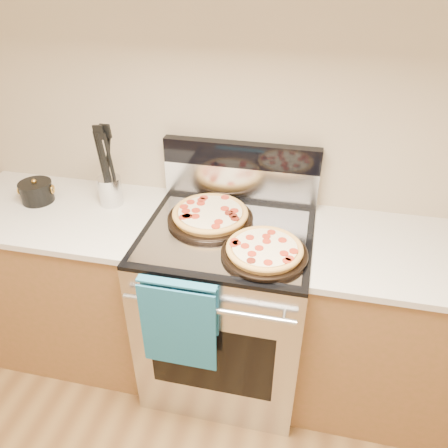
% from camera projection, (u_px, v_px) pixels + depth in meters
% --- Properties ---
extents(wall_back, '(4.00, 0.00, 4.00)m').
position_uv_depth(wall_back, '(244.00, 113.00, 2.01)').
color(wall_back, tan).
rests_on(wall_back, ground).
extents(range_body, '(0.76, 0.68, 0.90)m').
position_uv_depth(range_body, '(227.00, 309.00, 2.21)').
color(range_body, '#B7B7BC').
rests_on(range_body, ground).
extents(oven_window, '(0.56, 0.01, 0.40)m').
position_uv_depth(oven_window, '(211.00, 361.00, 1.94)').
color(oven_window, black).
rests_on(oven_window, range_body).
extents(cooktop, '(0.76, 0.68, 0.02)m').
position_uv_depth(cooktop, '(227.00, 234.00, 1.96)').
color(cooktop, black).
rests_on(cooktop, range_body).
extents(backsplash_lower, '(0.76, 0.06, 0.18)m').
position_uv_depth(backsplash_lower, '(240.00, 183.00, 2.16)').
color(backsplash_lower, silver).
rests_on(backsplash_lower, cooktop).
extents(backsplash_upper, '(0.76, 0.06, 0.12)m').
position_uv_depth(backsplash_upper, '(241.00, 155.00, 2.08)').
color(backsplash_upper, black).
rests_on(backsplash_upper, backsplash_lower).
extents(oven_handle, '(0.70, 0.03, 0.03)m').
position_uv_depth(oven_handle, '(207.00, 309.00, 1.71)').
color(oven_handle, silver).
rests_on(oven_handle, range_body).
extents(dish_towel, '(0.32, 0.05, 0.42)m').
position_uv_depth(dish_towel, '(179.00, 322.00, 1.79)').
color(dish_towel, '#176075').
rests_on(dish_towel, oven_handle).
extents(foil_sheet, '(0.70, 0.55, 0.01)m').
position_uv_depth(foil_sheet, '(226.00, 235.00, 1.93)').
color(foil_sheet, gray).
rests_on(foil_sheet, cooktop).
extents(cabinet_left, '(1.00, 0.62, 0.88)m').
position_uv_depth(cabinet_left, '(72.00, 282.00, 2.40)').
color(cabinet_left, brown).
rests_on(cabinet_left, ground).
extents(countertop_left, '(1.02, 0.64, 0.03)m').
position_uv_depth(countertop_left, '(55.00, 211.00, 2.15)').
color(countertop_left, beige).
rests_on(countertop_left, cabinet_left).
extents(cabinet_right, '(1.00, 0.62, 0.88)m').
position_uv_depth(cabinet_right, '(408.00, 334.00, 2.08)').
color(cabinet_right, brown).
rests_on(cabinet_right, ground).
extents(countertop_right, '(1.02, 0.64, 0.03)m').
position_uv_depth(countertop_right, '(433.00, 258.00, 1.83)').
color(countertop_right, beige).
rests_on(countertop_right, cabinet_right).
extents(pepperoni_pizza_back, '(0.50, 0.50, 0.05)m').
position_uv_depth(pepperoni_pizza_back, '(210.00, 215.00, 2.01)').
color(pepperoni_pizza_back, gold).
rests_on(pepperoni_pizza_back, foil_sheet).
extents(pepperoni_pizza_front, '(0.38, 0.38, 0.05)m').
position_uv_depth(pepperoni_pizza_front, '(264.00, 250.00, 1.79)').
color(pepperoni_pizza_front, gold).
rests_on(pepperoni_pizza_front, foil_sheet).
extents(utensil_crock, '(0.15, 0.15, 0.14)m').
position_uv_depth(utensil_crock, '(110.00, 191.00, 2.15)').
color(utensil_crock, silver).
rests_on(utensil_crock, countertop_left).
extents(saucepan, '(0.19, 0.19, 0.10)m').
position_uv_depth(saucepan, '(37.00, 193.00, 2.18)').
color(saucepan, black).
rests_on(saucepan, countertop_left).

